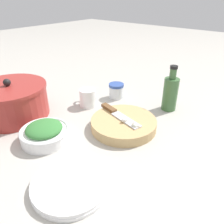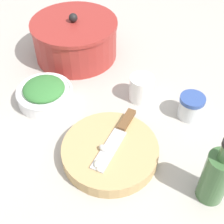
{
  "view_description": "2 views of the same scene",
  "coord_description": "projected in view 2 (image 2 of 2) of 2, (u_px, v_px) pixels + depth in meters",
  "views": [
    {
      "loc": [
        -0.51,
        -0.47,
        0.45
      ],
      "look_at": [
        0.04,
        -0.01,
        0.04
      ],
      "focal_mm": 35.0,
      "sensor_mm": 36.0,
      "label": 1
    },
    {
      "loc": [
        0.14,
        -0.53,
        0.64
      ],
      "look_at": [
        0.03,
        0.0,
        0.08
      ],
      "focal_mm": 50.0,
      "sensor_mm": 36.0,
      "label": 2
    }
  ],
  "objects": [
    {
      "name": "chef_knife",
      "position": [
        118.0,
        135.0,
        0.78
      ],
      "size": [
        0.08,
        0.21,
        0.01
      ],
      "rotation": [
        0.0,
        0.0,
        2.91
      ],
      "color": "brown",
      "rests_on": "cutting_board"
    },
    {
      "name": "cutting_board",
      "position": [
        110.0,
        152.0,
        0.77
      ],
      "size": [
        0.24,
        0.24,
        0.04
      ],
      "color": "tan",
      "rests_on": "ground_plane"
    },
    {
      "name": "herb_bowl",
      "position": [
        45.0,
        93.0,
        0.9
      ],
      "size": [
        0.16,
        0.16,
        0.07
      ],
      "color": "white",
      "rests_on": "ground_plane"
    },
    {
      "name": "ground_plane",
      "position": [
        102.0,
        132.0,
        0.84
      ],
      "size": [
        5.0,
        5.0,
        0.0
      ],
      "primitive_type": "plane",
      "color": "#B2ADA3"
    },
    {
      "name": "garlic_cloves",
      "position": [
        100.0,
        159.0,
        0.73
      ],
      "size": [
        0.03,
        0.08,
        0.02
      ],
      "color": "silver",
      "rests_on": "cutting_board"
    },
    {
      "name": "coffee_mug",
      "position": [
        142.0,
        88.0,
        0.91
      ],
      "size": [
        0.07,
        0.1,
        0.08
      ],
      "color": "white",
      "rests_on": "ground_plane"
    },
    {
      "name": "spice_jar",
      "position": [
        191.0,
        107.0,
        0.86
      ],
      "size": [
        0.07,
        0.07,
        0.07
      ],
      "color": "silver",
      "rests_on": "ground_plane"
    },
    {
      "name": "oil_bottle",
      "position": [
        216.0,
        176.0,
        0.66
      ],
      "size": [
        0.06,
        0.06,
        0.19
      ],
      "color": "#3D6638",
      "rests_on": "ground_plane"
    },
    {
      "name": "stock_pot",
      "position": [
        75.0,
        39.0,
        1.04
      ],
      "size": [
        0.28,
        0.28,
        0.16
      ],
      "color": "#9E2D28",
      "rests_on": "ground_plane"
    }
  ]
}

